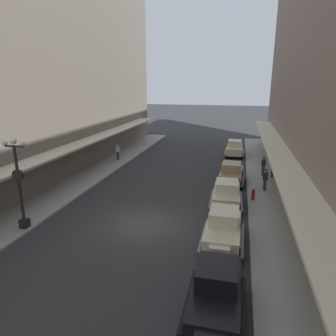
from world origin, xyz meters
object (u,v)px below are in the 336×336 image
at_px(parked_car_3, 216,291).
at_px(pedestrian_1, 273,167).
at_px(parked_car_4, 235,148).
at_px(fire_hydrant, 253,194).
at_px(parked_car_1, 227,193).
at_px(pedestrian_2, 263,166).
at_px(lamp_post_with_clock, 19,180).
at_px(parked_car_0, 223,228).
at_px(parked_car_2, 231,173).
at_px(pedestrian_3, 265,180).
at_px(pedestrian_0, 118,152).

bearing_deg(parked_car_3, pedestrian_1, 78.61).
xyz_separation_m(parked_car_4, fire_hydrant, (1.62, -13.87, -0.38)).
bearing_deg(parked_car_1, pedestrian_1, 63.13).
height_order(pedestrian_1, pedestrian_2, same).
distance_m(parked_car_3, lamp_post_with_clock, 11.96).
bearing_deg(parked_car_0, parked_car_1, 90.83).
height_order(parked_car_1, pedestrian_1, parked_car_1).
xyz_separation_m(parked_car_3, fire_hydrant, (1.68, 11.38, -0.38)).
bearing_deg(parked_car_0, parked_car_4, 89.70).
height_order(parked_car_3, pedestrian_2, parked_car_3).
bearing_deg(parked_car_2, lamp_post_with_clock, -135.18).
bearing_deg(fire_hydrant, parked_car_1, -146.04).
height_order(parked_car_3, parked_car_4, same).
height_order(parked_car_3, pedestrian_3, parked_car_3).
distance_m(lamp_post_with_clock, pedestrian_1, 19.76).
bearing_deg(pedestrian_3, pedestrian_1, 76.50).
xyz_separation_m(parked_car_1, pedestrian_1, (3.59, 7.10, 0.07)).
bearing_deg(parked_car_0, lamp_post_with_clock, -175.11).
distance_m(parked_car_2, parked_car_3, 15.06).
relative_size(parked_car_0, pedestrian_1, 2.56).
xyz_separation_m(parked_car_0, pedestrian_2, (2.76, 12.69, 0.07)).
height_order(pedestrian_0, pedestrian_3, pedestrian_3).
xyz_separation_m(parked_car_3, pedestrian_0, (-11.95, 19.93, 0.05)).
xyz_separation_m(parked_car_1, fire_hydrant, (1.80, 1.21, -0.38)).
distance_m(parked_car_0, parked_car_3, 4.98).
bearing_deg(pedestrian_3, parked_car_0, -107.02).
height_order(parked_car_0, pedestrian_0, parked_car_0).
relative_size(parked_car_2, lamp_post_with_clock, 0.84).
distance_m(parked_car_0, pedestrian_2, 12.98).
xyz_separation_m(parked_car_0, parked_car_3, (0.04, -4.98, 0.00)).
height_order(parked_car_2, lamp_post_with_clock, lamp_post_with_clock).
distance_m(pedestrian_2, pedestrian_3, 4.08).
height_order(lamp_post_with_clock, pedestrian_1, lamp_post_with_clock).
xyz_separation_m(fire_hydrant, pedestrian_1, (1.80, 5.88, 0.45)).
relative_size(parked_car_3, pedestrian_2, 2.55).
height_order(parked_car_2, parked_car_3, same).
relative_size(parked_car_0, parked_car_2, 0.99).
xyz_separation_m(parked_car_1, parked_car_4, (0.18, 15.09, 0.00)).
height_order(parked_car_0, parked_car_3, same).
bearing_deg(fire_hydrant, parked_car_4, 96.65).
height_order(fire_hydrant, pedestrian_3, pedestrian_3).
relative_size(parked_car_4, lamp_post_with_clock, 0.83).
distance_m(parked_car_4, pedestrian_3, 11.94).
height_order(parked_car_1, fire_hydrant, parked_car_1).
height_order(parked_car_4, fire_hydrant, parked_car_4).
bearing_deg(pedestrian_1, pedestrian_3, -103.50).
bearing_deg(parked_car_4, parked_car_3, -90.15).
xyz_separation_m(parked_car_4, pedestrian_2, (2.66, -7.59, 0.07)).
bearing_deg(pedestrian_3, pedestrian_2, 88.23).
bearing_deg(parked_car_0, pedestrian_1, 74.02).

